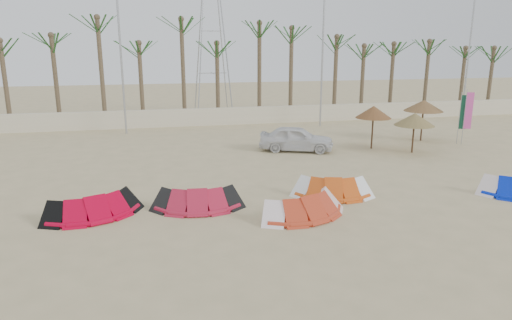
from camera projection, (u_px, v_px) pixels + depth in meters
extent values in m
plane|color=tan|center=(299.00, 251.00, 13.53)|extent=(120.00, 120.00, 0.00)
cube|color=beige|center=(210.00, 117.00, 34.18)|extent=(60.00, 0.30, 1.30)
cylinder|color=brown|center=(8.00, 84.00, 32.04)|extent=(0.32, 0.32, 6.50)
ellipsoid|color=#194719|center=(2.00, 36.00, 31.23)|extent=(4.00, 4.00, 2.40)
cylinder|color=brown|center=(154.00, 81.00, 34.12)|extent=(0.32, 0.32, 6.50)
ellipsoid|color=#194719|center=(151.00, 36.00, 33.32)|extent=(4.00, 4.00, 2.40)
cylinder|color=brown|center=(282.00, 79.00, 36.21)|extent=(0.32, 0.32, 6.50)
ellipsoid|color=#194719|center=(283.00, 37.00, 35.40)|extent=(4.00, 4.00, 2.40)
cylinder|color=brown|center=(397.00, 77.00, 38.29)|extent=(0.32, 0.32, 6.50)
ellipsoid|color=#194719|center=(400.00, 37.00, 37.49)|extent=(4.00, 4.00, 2.40)
cylinder|color=brown|center=(480.00, 76.00, 39.96)|extent=(0.32, 0.32, 6.50)
ellipsoid|color=#194719|center=(485.00, 37.00, 39.16)|extent=(4.00, 4.00, 2.40)
cylinder|color=#A5A8AD|center=(121.00, 51.00, 29.84)|extent=(0.14, 0.14, 11.00)
cylinder|color=#A5A8AD|center=(323.00, 50.00, 32.76)|extent=(0.14, 0.14, 11.00)
cylinder|color=#A5A8AD|center=(469.00, 50.00, 35.26)|extent=(0.14, 0.14, 11.00)
cylinder|color=#BA0021|center=(94.00, 214.00, 16.18)|extent=(2.96, 1.40, 0.20)
cube|color=black|center=(52.00, 212.00, 15.94)|extent=(0.98, 1.25, 0.40)
cube|color=black|center=(135.00, 206.00, 16.53)|extent=(0.98, 1.25, 0.40)
cylinder|color=#AE1933|center=(198.00, 207.00, 16.93)|extent=(3.01, 0.50, 0.20)
cube|color=black|center=(160.00, 205.00, 16.71)|extent=(0.71, 1.15, 0.40)
cube|color=black|center=(233.00, 199.00, 17.27)|extent=(0.71, 1.15, 0.40)
cylinder|color=red|center=(305.00, 214.00, 16.19)|extent=(2.98, 1.27, 0.20)
cube|color=white|center=(266.00, 212.00, 15.95)|extent=(0.95, 1.24, 0.40)
cube|color=white|center=(341.00, 206.00, 16.54)|extent=(0.95, 1.24, 0.40)
cylinder|color=#D35014|center=(332.00, 195.00, 18.28)|extent=(2.78, 0.99, 0.20)
cube|color=white|center=(301.00, 193.00, 18.07)|extent=(0.88, 1.22, 0.40)
cube|color=white|center=(361.00, 188.00, 18.60)|extent=(0.88, 1.22, 0.40)
cube|color=silver|center=(491.00, 192.00, 18.19)|extent=(0.92, 1.23, 0.40)
cylinder|color=#4C331E|center=(372.00, 128.00, 26.50)|extent=(0.10, 0.10, 2.41)
cone|color=brown|center=(374.00, 112.00, 26.26)|extent=(2.07, 2.07, 0.70)
cylinder|color=#4C331E|center=(413.00, 134.00, 25.53)|extent=(0.10, 0.10, 2.14)
cone|color=olive|center=(415.00, 119.00, 25.33)|extent=(2.22, 2.22, 0.70)
cylinder|color=#4C331E|center=(422.00, 121.00, 28.67)|extent=(0.10, 0.10, 2.48)
cone|color=brown|center=(424.00, 106.00, 28.43)|extent=(2.42, 2.42, 0.70)
cylinder|color=#A5A8AD|center=(464.00, 117.00, 27.35)|extent=(0.04, 0.04, 3.36)
cube|color=#E64CAE|center=(468.00, 111.00, 27.30)|extent=(0.40, 0.18, 2.19)
cylinder|color=#A5A8AD|center=(459.00, 118.00, 27.61)|extent=(0.04, 0.04, 3.16)
cube|color=#134730|center=(463.00, 112.00, 27.56)|extent=(0.41, 0.12, 2.06)
imported|color=silver|center=(296.00, 138.00, 26.05)|extent=(4.52, 3.05, 1.43)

